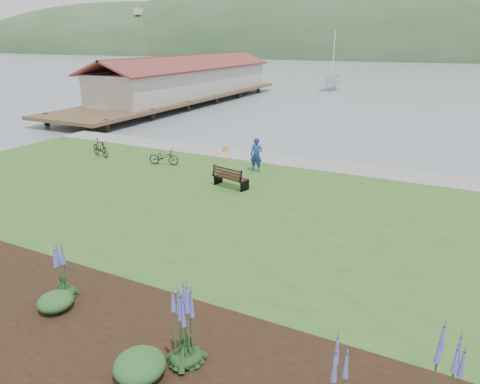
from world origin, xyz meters
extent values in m
plane|color=slate|center=(0.00, 0.00, 0.00)|extent=(600.00, 600.00, 0.00)
cube|color=#2C571F|center=(0.00, -2.00, 0.20)|extent=(34.00, 20.00, 0.40)
cube|color=gray|center=(0.00, 6.90, 0.42)|extent=(34.00, 2.20, 0.03)
cube|color=black|center=(3.00, -9.80, 0.42)|extent=(24.00, 4.40, 0.04)
cube|color=#4C3826|center=(-20.00, 26.00, 0.85)|extent=(8.00, 36.00, 0.30)
cube|color=#B2ADA3|center=(-20.00, 28.00, 2.50)|extent=(6.40, 28.00, 3.00)
cube|color=black|center=(-0.54, 1.30, 0.89)|extent=(1.82, 0.98, 0.05)
cube|color=black|center=(-0.61, 0.98, 1.21)|extent=(1.72, 0.55, 0.54)
cube|color=black|center=(-1.36, 1.49, 0.64)|extent=(0.20, 0.59, 0.48)
cube|color=black|center=(0.29, 1.11, 0.64)|extent=(0.20, 0.59, 0.48)
imported|color=navy|center=(-0.52, 4.19, 1.47)|extent=(0.83, 0.61, 2.15)
imported|color=black|center=(-5.77, 3.05, 0.85)|extent=(1.06, 1.82, 0.90)
imported|color=black|center=(-10.34, 2.86, 0.93)|extent=(1.02, 1.83, 1.06)
imported|color=silver|center=(-8.23, 48.03, 0.00)|extent=(10.24, 10.42, 26.74)
cube|color=orange|center=(-4.06, 7.20, 0.56)|extent=(0.30, 0.36, 0.33)
ellipsoid|color=#133413|center=(4.11, -9.81, 0.59)|extent=(0.62, 0.62, 0.31)
cone|color=#4C4DB1|center=(4.11, -9.81, 1.75)|extent=(0.32, 0.32, 2.00)
ellipsoid|color=#133413|center=(4.17, -9.70, 0.59)|extent=(0.62, 0.62, 0.31)
cone|color=#4C4DB1|center=(4.17, -9.70, 1.66)|extent=(0.40, 0.40, 1.82)
cone|color=#4C4DB1|center=(7.46, -9.83, 1.52)|extent=(0.32, 0.32, 1.54)
ellipsoid|color=#133413|center=(-0.27, -9.11, 0.59)|extent=(0.62, 0.62, 0.31)
cone|color=#4C4DB1|center=(-0.27, -9.11, 1.52)|extent=(0.40, 0.40, 1.55)
cone|color=#4C4DB1|center=(9.17, -9.01, 1.77)|extent=(0.40, 0.40, 2.04)
ellipsoid|color=#1E4C21|center=(-0.03, -9.61, 0.67)|extent=(0.92, 0.92, 0.46)
ellipsoid|color=#1E4C21|center=(3.49, -10.53, 0.72)|extent=(1.11, 1.11, 0.55)
camera|label=1|loc=(8.58, -16.02, 7.16)|focal=32.00mm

